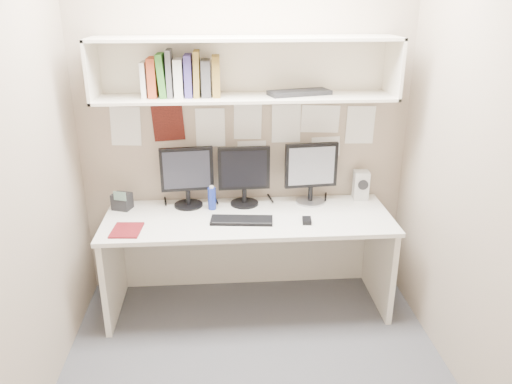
{
  "coord_description": "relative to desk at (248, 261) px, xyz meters",
  "views": [
    {
      "loc": [
        -0.18,
        -2.53,
        2.15
      ],
      "look_at": [
        0.03,
        0.35,
        1.02
      ],
      "focal_mm": 35.0,
      "sensor_mm": 36.0,
      "label": 1
    }
  ],
  "objects": [
    {
      "name": "floor",
      "position": [
        0.0,
        -0.65,
        -0.37
      ],
      "size": [
        2.4,
        2.0,
        0.01
      ],
      "primitive_type": "cube",
      "color": "#47474C",
      "rests_on": "ground"
    },
    {
      "name": "wall_back",
      "position": [
        0.0,
        0.35,
        0.93
      ],
      "size": [
        2.4,
        0.02,
        2.6
      ],
      "primitive_type": "cube",
      "color": "tan",
      "rests_on": "ground"
    },
    {
      "name": "wall_front",
      "position": [
        0.0,
        -1.65,
        0.93
      ],
      "size": [
        2.4,
        0.02,
        2.6
      ],
      "primitive_type": "cube",
      "color": "tan",
      "rests_on": "ground"
    },
    {
      "name": "wall_left",
      "position": [
        -1.2,
        -0.65,
        0.93
      ],
      "size": [
        0.02,
        2.0,
        2.6
      ],
      "primitive_type": "cube",
      "color": "tan",
      "rests_on": "ground"
    },
    {
      "name": "wall_right",
      "position": [
        1.2,
        -0.65,
        0.93
      ],
      "size": [
        0.02,
        2.0,
        2.6
      ],
      "primitive_type": "cube",
      "color": "tan",
      "rests_on": "ground"
    },
    {
      "name": "desk",
      "position": [
        0.0,
        0.0,
        0.0
      ],
      "size": [
        2.0,
        0.7,
        0.73
      ],
      "color": "silver",
      "rests_on": "floor"
    },
    {
      "name": "overhead_hutch",
      "position": [
        0.0,
        0.21,
        1.35
      ],
      "size": [
        2.0,
        0.38,
        0.4
      ],
      "color": "silver",
      "rests_on": "wall_back"
    },
    {
      "name": "pinned_papers",
      "position": [
        0.0,
        0.34,
        0.88
      ],
      "size": [
        1.92,
        0.01,
        0.48
      ],
      "primitive_type": null,
      "color": "white",
      "rests_on": "wall_back"
    },
    {
      "name": "monitor_left",
      "position": [
        -0.43,
        0.22,
        0.61
      ],
      "size": [
        0.38,
        0.21,
        0.44
      ],
      "rotation": [
        0.0,
        0.0,
        0.1
      ],
      "color": "black",
      "rests_on": "desk"
    },
    {
      "name": "monitor_center",
      "position": [
        -0.02,
        0.22,
        0.6
      ],
      "size": [
        0.38,
        0.21,
        0.44
      ],
      "rotation": [
        0.0,
        0.0,
        0.04
      ],
      "color": "black",
      "rests_on": "desk"
    },
    {
      "name": "monitor_right",
      "position": [
        0.47,
        0.22,
        0.61
      ],
      "size": [
        0.39,
        0.21,
        0.45
      ],
      "rotation": [
        0.0,
        0.0,
        0.1
      ],
      "color": "#A5A5AA",
      "rests_on": "desk"
    },
    {
      "name": "keyboard",
      "position": [
        -0.05,
        -0.1,
        0.37
      ],
      "size": [
        0.43,
        0.19,
        0.02
      ],
      "primitive_type": "cube",
      "rotation": [
        0.0,
        0.0,
        -0.1
      ],
      "color": "black",
      "rests_on": "desk"
    },
    {
      "name": "mouse",
      "position": [
        0.39,
        -0.14,
        0.38
      ],
      "size": [
        0.07,
        0.1,
        0.03
      ],
      "primitive_type": "cube",
      "rotation": [
        0.0,
        0.0,
        -0.1
      ],
      "color": "black",
      "rests_on": "desk"
    },
    {
      "name": "speaker",
      "position": [
        0.87,
        0.26,
        0.47
      ],
      "size": [
        0.12,
        0.12,
        0.22
      ],
      "rotation": [
        0.0,
        0.0,
        -0.08
      ],
      "color": "#B3B3AF",
      "rests_on": "desk"
    },
    {
      "name": "blue_bottle",
      "position": [
        -0.25,
        0.14,
        0.45
      ],
      "size": [
        0.06,
        0.06,
        0.18
      ],
      "color": "navy",
      "rests_on": "desk"
    },
    {
      "name": "maroon_notebook",
      "position": [
        -0.81,
        -0.19,
        0.37
      ],
      "size": [
        0.2,
        0.24,
        0.01
      ],
      "primitive_type": "cube",
      "rotation": [
        0.0,
        0.0,
        -0.08
      ],
      "color": "maroon",
      "rests_on": "desk"
    },
    {
      "name": "desk_phone",
      "position": [
        -0.9,
        0.19,
        0.42
      ],
      "size": [
        0.15,
        0.15,
        0.15
      ],
      "rotation": [
        0.0,
        0.0,
        -0.35
      ],
      "color": "black",
      "rests_on": "desk"
    },
    {
      "name": "book_stack",
      "position": [
        -0.42,
        0.17,
        1.31
      ],
      "size": [
        0.51,
        0.19,
        0.3
      ],
      "color": "silver",
      "rests_on": "overhead_hutch"
    },
    {
      "name": "hutch_tray",
      "position": [
        0.36,
        0.17,
        1.19
      ],
      "size": [
        0.45,
        0.26,
        0.03
      ],
      "primitive_type": "cube",
      "rotation": [
        0.0,
        0.0,
        0.26
      ],
      "color": "black",
      "rests_on": "overhead_hutch"
    }
  ]
}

